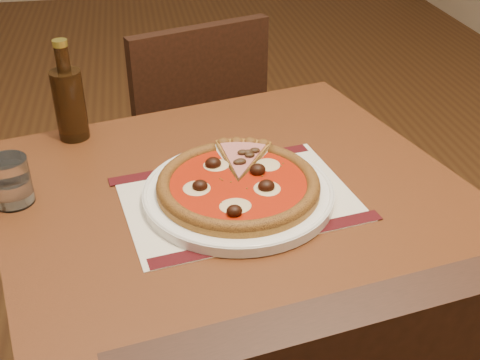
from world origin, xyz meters
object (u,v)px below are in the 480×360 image
(table, at_px, (242,247))
(bottle, at_px, (69,101))
(plate, at_px, (238,193))
(chair_far, at_px, (189,135))
(water_glass, at_px, (10,181))
(pizza, at_px, (238,184))

(table, xyz_separation_m, bottle, (-0.30, 0.29, 0.18))
(plate, distance_m, bottle, 0.41)
(bottle, bearing_deg, plate, -44.36)
(table, distance_m, chair_far, 0.78)
(chair_far, xyz_separation_m, plate, (0.02, -0.76, 0.28))
(chair_far, bearing_deg, table, 72.28)
(water_glass, bearing_deg, table, -9.71)
(table, bearing_deg, bottle, 135.44)
(pizza, bearing_deg, chair_far, 91.34)
(chair_far, height_order, water_glass, chair_far)
(pizza, relative_size, water_glass, 3.35)
(plate, bearing_deg, bottle, 135.64)
(plate, relative_size, water_glass, 3.94)
(chair_far, height_order, plate, chair_far)
(bottle, bearing_deg, water_glass, -111.63)
(table, bearing_deg, chair_far, 91.73)
(chair_far, distance_m, pizza, 0.81)
(table, xyz_separation_m, chair_far, (-0.02, 0.76, -0.17))
(chair_far, xyz_separation_m, water_glass, (-0.36, -0.70, 0.31))
(table, bearing_deg, plate, 126.29)
(bottle, bearing_deg, table, -44.56)
(table, height_order, chair_far, chair_far)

